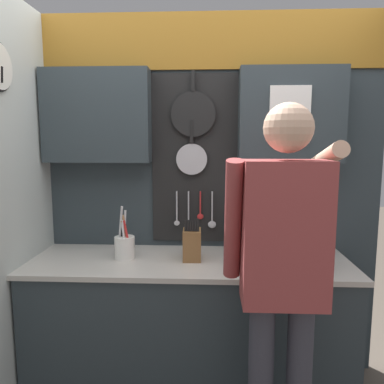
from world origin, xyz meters
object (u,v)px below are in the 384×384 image
at_px(microwave, 275,238).
at_px(utensil_crock, 125,246).
at_px(knife_block, 192,244).
at_px(person, 283,261).

relative_size(microwave, utensil_crock, 1.44).
relative_size(knife_block, person, 0.15).
distance_m(microwave, utensil_crock, 0.93).
bearing_deg(utensil_crock, microwave, -0.06).
height_order(microwave, utensil_crock, utensil_crock).
bearing_deg(utensil_crock, knife_block, -0.09).
distance_m(knife_block, utensil_crock, 0.42).
bearing_deg(knife_block, person, -51.66).
xyz_separation_m(microwave, knife_block, (-0.51, 0.00, -0.04)).
xyz_separation_m(microwave, person, (-0.06, -0.56, 0.04)).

